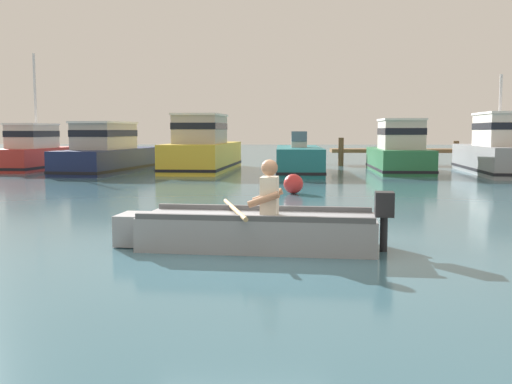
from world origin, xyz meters
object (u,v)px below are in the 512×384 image
moored_boat_yellow (203,150)px  moored_boat_navy (110,153)px  rowboat_with_person (253,229)px  moored_boat_teal (298,161)px  mooring_buoy (293,184)px  moored_boat_red (37,152)px  moored_boat_grey (498,151)px  moored_boat_green (399,152)px

moored_boat_yellow → moored_boat_navy: bearing=-168.0°
rowboat_with_person → moored_boat_teal: bearing=86.3°
mooring_buoy → rowboat_with_person: bearing=-95.2°
moored_boat_navy → mooring_buoy: moored_boat_navy is taller
moored_boat_red → moored_boat_grey: moored_boat_red is taller
mooring_buoy → moored_boat_teal: bearing=87.8°
moored_boat_green → moored_boat_teal: bearing=-171.1°
moored_boat_navy → mooring_buoy: 10.41m
rowboat_with_person → moored_boat_teal: (0.93, 14.47, 0.21)m
moored_boat_navy → moored_boat_green: 11.01m
moored_boat_teal → moored_boat_red: bearing=171.5°
mooring_buoy → moored_boat_yellow: bearing=112.0°
rowboat_with_person → moored_boat_navy: moored_boat_navy is taller
moored_boat_grey → moored_boat_red: bearing=174.3°
rowboat_with_person → moored_boat_yellow: size_ratio=0.55×
moored_boat_yellow → mooring_buoy: 9.19m
rowboat_with_person → moored_boat_navy: 16.07m
moored_boat_red → moored_boat_navy: size_ratio=0.80×
moored_boat_yellow → rowboat_with_person: bearing=-79.8°
moored_boat_red → moored_boat_green: bearing=-3.9°
moored_boat_yellow → moored_boat_grey: 11.02m
moored_boat_red → mooring_buoy: 13.67m
moored_boat_teal → mooring_buoy: bearing=-92.2°
moored_boat_navy → mooring_buoy: (6.91, -7.77, -0.46)m
moored_boat_navy → moored_boat_teal: (7.20, -0.32, -0.25)m
moored_boat_yellow → moored_boat_green: bearing=-3.5°
moored_boat_yellow → moored_boat_grey: moored_boat_grey is taller
moored_boat_navy → mooring_buoy: size_ratio=13.85×
moored_boat_navy → moored_boat_grey: size_ratio=1.03×
rowboat_with_person → moored_boat_green: bearing=72.5°
moored_boat_yellow → moored_boat_teal: bearing=-15.9°
moored_boat_red → moored_boat_teal: size_ratio=0.91×
moored_boat_red → moored_boat_teal: 10.67m
moored_boat_red → mooring_buoy: size_ratio=11.04×
moored_boat_green → moored_boat_grey: bearing=-13.2°
moored_boat_teal → moored_boat_grey: bearing=-1.6°
moored_boat_grey → moored_boat_green: bearing=166.8°
moored_boat_teal → moored_boat_green: size_ratio=1.15×
mooring_buoy → moored_boat_grey: bearing=43.9°
moored_boat_teal → mooring_buoy: size_ratio=12.20×
moored_boat_teal → moored_boat_navy: bearing=177.4°
moored_boat_grey → moored_boat_teal: bearing=178.4°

